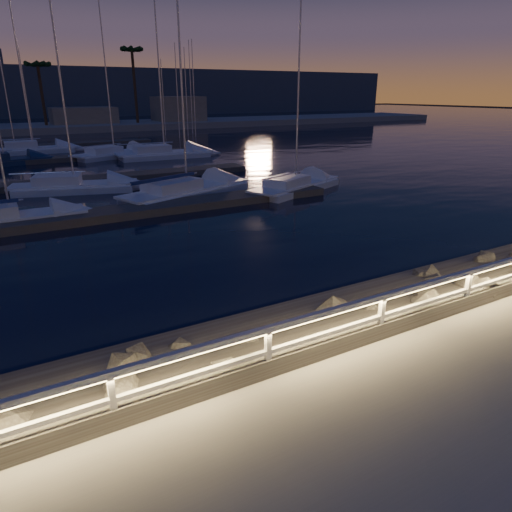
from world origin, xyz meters
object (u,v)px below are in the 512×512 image
object	(u,v)px
guard_rail	(345,317)
sailboat_h	(294,185)
sailboat_n	(31,149)
sailboat_k	(2,161)
sailboat_d	(184,190)
sailboat_g	(162,153)
sailboat_b	(7,218)
sailboat_c	(71,185)
sailboat_l	(112,153)

from	to	relation	value
guard_rail	sailboat_h	bearing A→B (deg)	59.03
sailboat_n	sailboat_k	bearing A→B (deg)	-109.96
sailboat_d	sailboat_g	distance (m)	17.34
sailboat_b	sailboat_g	xyz separation A→B (m)	(13.73, 18.62, 0.06)
sailboat_d	sailboat_g	size ratio (longest dim) A/B	0.97
sailboat_d	sailboat_k	bearing A→B (deg)	94.70
sailboat_n	sailboat_g	bearing A→B (deg)	-42.85
sailboat_k	guard_rail	bearing A→B (deg)	-87.42
guard_rail	sailboat_g	xyz separation A→B (m)	(7.84, 35.42, -0.92)
guard_rail	sailboat_c	world-z (taller)	sailboat_c
sailboat_k	sailboat_n	xyz separation A→B (m)	(2.85, 7.43, 0.06)
sailboat_h	sailboat_l	world-z (taller)	sailboat_l
sailboat_h	sailboat_l	distance (m)	22.20
sailboat_c	sailboat_n	world-z (taller)	sailboat_n
sailboat_l	guard_rail	bearing A→B (deg)	-116.90
sailboat_k	sailboat_l	world-z (taller)	sailboat_l
sailboat_c	sailboat_h	bearing A→B (deg)	-13.14
sailboat_l	sailboat_n	bearing A→B (deg)	110.13
sailboat_b	sailboat_h	size ratio (longest dim) A/B	0.87
sailboat_g	sailboat_b	bearing A→B (deg)	-123.90
sailboat_l	sailboat_n	size ratio (longest dim) A/B	0.99
sailboat_c	sailboat_h	world-z (taller)	sailboat_h
sailboat_c	sailboat_k	size ratio (longest dim) A/B	1.05
sailboat_c	guard_rail	bearing A→B (deg)	-69.06
guard_rail	sailboat_l	bearing A→B (deg)	84.19
sailboat_g	sailboat_c	bearing A→B (deg)	-127.13
guard_rail	sailboat_l	distance (m)	38.29
sailboat_k	sailboat_h	bearing A→B (deg)	-59.43
sailboat_d	sailboat_g	world-z (taller)	sailboat_g
guard_rail	sailboat_k	size ratio (longest dim) A/B	3.64
sailboat_g	sailboat_k	bearing A→B (deg)	171.68
sailboat_k	sailboat_n	world-z (taller)	sailboat_n
sailboat_b	sailboat_k	xyz separation A→B (m)	(0.52, 21.15, 0.00)
guard_rail	sailboat_d	size ratio (longest dim) A/B	3.05
sailboat_k	sailboat_d	bearing A→B (deg)	-70.78
sailboat_k	sailboat_n	size ratio (longest dim) A/B	0.87
sailboat_g	sailboat_k	xyz separation A→B (m)	(-13.21, 2.53, -0.06)
sailboat_l	sailboat_n	distance (m)	9.70
sailboat_g	sailboat_n	size ratio (longest dim) A/B	1.08
sailboat_l	sailboat_h	bearing A→B (deg)	-94.93
guard_rail	sailboat_k	xyz separation A→B (m)	(-5.37, 37.95, -0.98)
sailboat_l	sailboat_g	bearing A→B (deg)	-54.91
sailboat_b	sailboat_d	world-z (taller)	sailboat_d
sailboat_b	sailboat_k	size ratio (longest dim) A/B	0.92
sailboat_b	sailboat_g	size ratio (longest dim) A/B	0.74
sailboat_c	sailboat_g	bearing A→B (deg)	66.33
sailboat_h	sailboat_l	bearing A→B (deg)	83.74
sailboat_l	sailboat_k	bearing A→B (deg)	159.73
sailboat_h	sailboat_k	distance (m)	26.21
guard_rail	sailboat_n	bearing A→B (deg)	93.18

